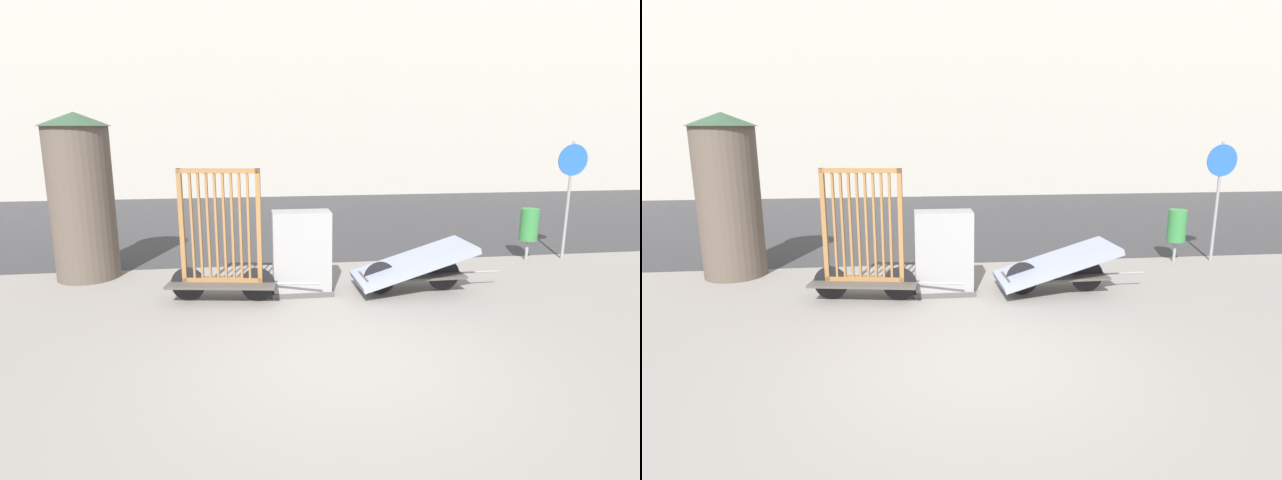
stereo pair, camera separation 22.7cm
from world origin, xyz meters
TOP-DOWN VIEW (x-y plane):
  - ground_plane at (0.00, 0.00)m, footprint 60.00×60.00m
  - road_strip at (0.00, 9.43)m, footprint 56.00×10.10m
  - building_facade at (0.00, 16.48)m, footprint 48.00×4.00m
  - bike_cart_with_bedframe at (-1.55, 2.37)m, footprint 2.42×0.86m
  - bike_cart_with_mattress at (1.56, 2.37)m, footprint 2.52×1.04m
  - utility_cabinet at (-0.28, 2.54)m, footprint 1.00×0.51m
  - trash_bin at (4.57, 4.03)m, footprint 0.36×0.36m
  - sign_post at (5.37, 4.02)m, footprint 0.63×0.06m
  - advertising_column at (-4.06, 4.03)m, footprint 1.22×1.22m

SIDE VIEW (x-z plane):
  - ground_plane at x=0.00m, z-range 0.00..0.00m
  - road_strip at x=0.00m, z-range 0.00..0.01m
  - bike_cart_with_mattress at x=1.56m, z-range 0.03..0.87m
  - utility_cabinet at x=-0.28m, z-range -0.04..1.34m
  - bike_cart_with_bedframe at x=-1.55m, z-range -0.33..1.76m
  - trash_bin at x=4.57m, z-range 0.20..1.28m
  - advertising_column at x=-4.06m, z-range 0.03..2.99m
  - sign_post at x=5.37m, z-range 0.40..2.83m
  - building_facade at x=0.00m, z-range 0.00..9.98m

